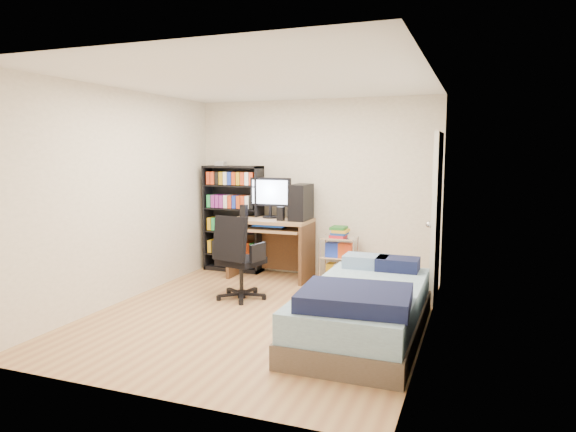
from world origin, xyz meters
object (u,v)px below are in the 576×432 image
at_px(media_shelf, 233,217).
at_px(bed, 364,309).
at_px(computer_desk, 280,224).
at_px(office_chair, 239,272).

height_order(media_shelf, bed, media_shelf).
height_order(computer_desk, office_chair, computer_desk).
xyz_separation_m(media_shelf, office_chair, (0.74, -1.34, -0.48)).
bearing_deg(bed, media_shelf, 139.61).
bearing_deg(bed, office_chair, 156.81).
distance_m(media_shelf, computer_desk, 0.83).
height_order(media_shelf, computer_desk, media_shelf).
bearing_deg(media_shelf, office_chair, -61.01).
height_order(computer_desk, bed, computer_desk).
bearing_deg(office_chair, bed, -11.55).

